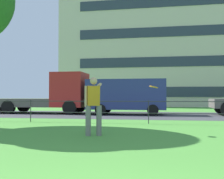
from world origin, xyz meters
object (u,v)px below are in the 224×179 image
Objects in this scene: flatbed_truck_far_right at (50,96)px; apartment_building_background at (197,40)px; panel_van_right at (127,95)px; person_thrower at (94,104)px; frisbee at (154,87)px.

apartment_building_background is (12.25, 19.06, 7.25)m from flatbed_truck_far_right.
panel_van_right is at bearing -109.60° from apartment_building_background.
apartment_building_background reaches higher than person_thrower.
panel_van_right is (-0.17, 9.66, 0.33)m from person_thrower.
frisbee is at bearing -51.71° from flatbed_truck_far_right.
frisbee is 11.76m from flatbed_truck_far_right.
apartment_building_background is at bearing 70.40° from panel_van_right.
panel_van_right is (-1.92, 8.95, -0.19)m from frisbee.
person_thrower is at bearing -89.01° from panel_van_right.
flatbed_truck_far_right is (-5.53, 9.95, 0.28)m from person_thrower.
flatbed_truck_far_right is at bearing 177.00° from panel_van_right.
frisbee is 29.56m from apartment_building_background.
frisbee is at bearing -77.88° from panel_van_right.
flatbed_truck_far_right is 1.46× the size of panel_van_right.
apartment_building_background reaches higher than frisbee.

